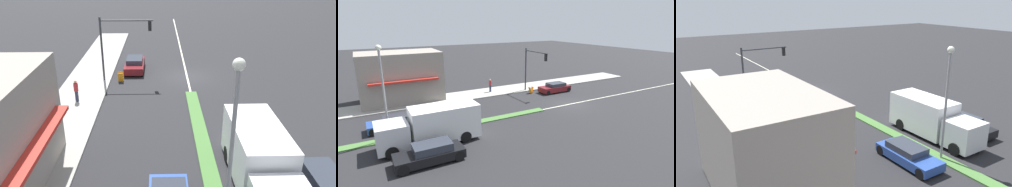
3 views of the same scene
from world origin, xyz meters
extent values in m
plane|color=#232326|center=(0.00, 18.00, 0.00)|extent=(160.00, 160.00, 0.00)
cube|color=beige|center=(0.00, 0.00, 0.00)|extent=(0.16, 60.00, 0.01)
cube|color=gray|center=(10.88, 16.29, 2.93)|extent=(5.36, 8.87, 5.62)
cube|color=red|center=(7.85, 16.29, 2.92)|extent=(0.70, 7.09, 0.20)
cylinder|color=#333338|center=(7.55, 1.09, 2.92)|extent=(0.18, 0.18, 5.60)
cylinder|color=#333338|center=(5.30, 1.09, 5.42)|extent=(4.50, 0.12, 0.12)
cube|color=black|center=(3.35, 1.09, 4.97)|extent=(0.28, 0.24, 0.84)
sphere|color=red|center=(3.35, 0.96, 5.24)|extent=(0.18, 0.18, 0.18)
sphere|color=gold|center=(3.35, 0.96, 4.97)|extent=(0.18, 0.18, 0.18)
sphere|color=green|center=(3.35, 0.96, 4.70)|extent=(0.18, 0.18, 0.18)
cylinder|color=gray|center=(0.00, 18.92, 3.60)|extent=(0.16, 0.16, 7.00)
sphere|color=silver|center=(0.00, 18.92, 7.25)|extent=(0.44, 0.44, 0.44)
cylinder|color=#282D42|center=(8.93, 5.69, 0.54)|extent=(0.26, 0.26, 0.84)
cylinder|color=maroon|center=(8.93, 5.69, 1.28)|extent=(0.34, 0.34, 0.64)
sphere|color=tan|center=(8.93, 5.69, 1.71)|extent=(0.22, 0.22, 0.22)
cube|color=orange|center=(6.05, 1.05, 0.43)|extent=(0.45, 0.21, 0.84)
cube|color=orange|center=(6.05, 1.37, 0.43)|extent=(0.45, 0.21, 0.84)
cube|color=silver|center=(-2.20, 18.90, 1.22)|extent=(2.28, 2.20, 1.90)
cube|color=white|center=(-2.20, 15.05, 1.57)|extent=(2.40, 5.10, 2.60)
cylinder|color=black|center=(-3.28, 19.10, 0.45)|extent=(0.28, 0.90, 0.90)
cylinder|color=black|center=(-1.12, 19.10, 0.45)|extent=(0.28, 0.90, 0.90)
cylinder|color=black|center=(-3.28, 13.80, 0.45)|extent=(0.28, 0.90, 0.90)
cylinder|color=black|center=(-1.12, 13.80, 0.45)|extent=(0.28, 0.90, 0.90)
cube|color=maroon|center=(5.00, -1.84, 0.49)|extent=(1.79, 4.19, 0.65)
cube|color=#2D333D|center=(5.00, -2.05, 1.03)|extent=(1.52, 2.31, 0.42)
cylinder|color=black|center=(4.20, -0.14, 0.30)|extent=(0.22, 0.60, 0.60)
cylinder|color=black|center=(5.80, -0.14, 0.30)|extent=(0.22, 0.60, 0.60)
cylinder|color=black|center=(4.20, -3.55, 0.30)|extent=(0.22, 0.60, 0.60)
cylinder|color=black|center=(5.80, -3.55, 0.30)|extent=(0.22, 0.60, 0.60)
cube|color=#284793|center=(2.20, 18.16, 0.47)|extent=(1.80, 4.55, 0.57)
cube|color=#2D333D|center=(2.20, 17.93, 0.98)|extent=(1.53, 2.50, 0.44)
cylinder|color=black|center=(1.40, 19.99, 0.34)|extent=(0.22, 0.69, 0.69)
cylinder|color=black|center=(3.00, 19.99, 0.34)|extent=(0.22, 0.69, 0.69)
cylinder|color=black|center=(1.40, 16.33, 0.34)|extent=(0.22, 0.69, 0.69)
cylinder|color=black|center=(3.00, 16.33, 0.34)|extent=(0.22, 0.69, 0.69)
cube|color=black|center=(-5.00, 16.98, 0.50)|extent=(1.75, 4.50, 0.61)
cube|color=#2D333D|center=(-5.00, 16.75, 1.08)|extent=(1.49, 2.48, 0.54)
cylinder|color=black|center=(-5.77, 18.76, 0.36)|extent=(0.22, 0.72, 0.72)
cylinder|color=black|center=(-4.23, 18.76, 0.36)|extent=(0.22, 0.72, 0.72)
cylinder|color=black|center=(-5.77, 15.19, 0.36)|extent=(0.22, 0.72, 0.72)
cylinder|color=black|center=(-4.23, 15.19, 0.36)|extent=(0.22, 0.72, 0.72)
camera|label=1|loc=(2.55, 28.88, 10.48)|focal=35.00mm
camera|label=2|loc=(-21.08, 20.23, 9.11)|focal=28.00mm
camera|label=3|loc=(16.00, 31.83, 10.37)|focal=35.00mm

